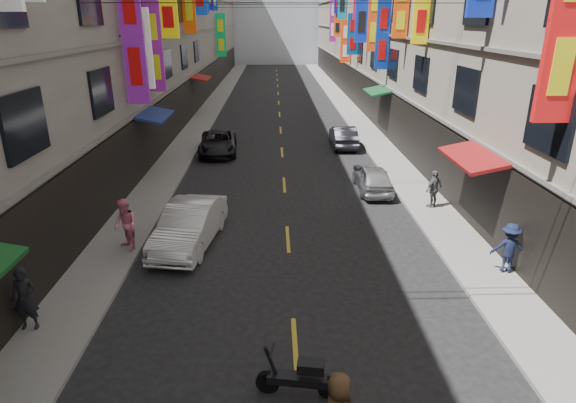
{
  "coord_description": "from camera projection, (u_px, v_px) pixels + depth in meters",
  "views": [
    {
      "loc": [
        -0.45,
        2.4,
        7.37
      ],
      "look_at": [
        -0.19,
        11.39,
        3.95
      ],
      "focal_mm": 30.0,
      "sensor_mm": 36.0,
      "label": 1
    }
  ],
  "objects": [
    {
      "name": "sidewalk_left",
      "position": [
        206.0,
        114.0,
        39.44
      ],
      "size": [
        2.0,
        90.0,
        0.12
      ],
      "primitive_type": "cube",
      "color": "slate",
      "rests_on": "ground"
    },
    {
      "name": "scooter_crossing",
      "position": [
        300.0,
        378.0,
        9.92
      ],
      "size": [
        1.8,
        0.59,
        1.14
      ],
      "rotation": [
        0.0,
        0.0,
        1.41
      ],
      "color": "black",
      "rests_on": "ground"
    },
    {
      "name": "car_left_mid",
      "position": [
        189.0,
        225.0,
        16.52
      ],
      "size": [
        2.24,
        4.67,
        1.48
      ],
      "primitive_type": "imported",
      "rotation": [
        0.0,
        0.0,
        -0.16
      ],
      "color": "silver",
      "rests_on": "ground"
    },
    {
      "name": "pedestrian_rfar",
      "position": [
        434.0,
        189.0,
        19.56
      ],
      "size": [
        1.05,
        0.95,
        1.56
      ],
      "primitive_type": "imported",
      "rotation": [
        0.0,
        0.0,
        3.75
      ],
      "color": "#595A5C",
      "rests_on": "sidewalk_right"
    },
    {
      "name": "street_awnings",
      "position": [
        258.0,
        114.0,
        23.58
      ],
      "size": [
        13.99,
        35.2,
        0.41
      ],
      "color": "#144D1D",
      "rests_on": "ground"
    },
    {
      "name": "pedestrian_lnear",
      "position": [
        25.0,
        299.0,
        11.77
      ],
      "size": [
        0.64,
        0.59,
        1.68
      ],
      "primitive_type": "imported",
      "rotation": [
        0.0,
        0.0,
        0.05
      ],
      "color": "black",
      "rests_on": "sidewalk_left"
    },
    {
      "name": "car_right_mid",
      "position": [
        373.0,
        179.0,
        21.75
      ],
      "size": [
        1.46,
        3.58,
        1.22
      ],
      "primitive_type": "imported",
      "rotation": [
        0.0,
        0.0,
        3.13
      ],
      "color": "silver",
      "rests_on": "ground"
    },
    {
      "name": "sidewalk_right",
      "position": [
        352.0,
        113.0,
        39.77
      ],
      "size": [
        2.0,
        90.0,
        0.12
      ],
      "primitive_type": "cube",
      "color": "slate",
      "rests_on": "ground"
    },
    {
      "name": "pedestrian_rnear",
      "position": [
        509.0,
        248.0,
        14.5
      ],
      "size": [
        1.12,
        0.76,
        1.57
      ],
      "primitive_type": "imported",
      "rotation": [
        0.0,
        0.0,
        2.89
      ],
      "color": "#121933",
      "rests_on": "sidewalk_right"
    },
    {
      "name": "car_left_far",
      "position": [
        218.0,
        143.0,
        27.93
      ],
      "size": [
        2.36,
        4.65,
        1.26
      ],
      "primitive_type": "imported",
      "rotation": [
        0.0,
        0.0,
        0.06
      ],
      "color": "black",
      "rests_on": "ground"
    },
    {
      "name": "car_right_far",
      "position": [
        343.0,
        136.0,
        29.39
      ],
      "size": [
        1.4,
        3.95,
        1.3
      ],
      "primitive_type": "imported",
      "rotation": [
        0.0,
        0.0,
        3.14
      ],
      "color": "#222128",
      "rests_on": "ground"
    },
    {
      "name": "scooter_far_right",
      "position": [
        360.0,
        176.0,
        22.59
      ],
      "size": [
        0.61,
        1.79,
        1.14
      ],
      "rotation": [
        0.0,
        0.0,
        3.31
      ],
      "color": "black",
      "rests_on": "ground"
    },
    {
      "name": "lane_markings",
      "position": [
        280.0,
        122.0,
        36.82
      ],
      "size": [
        0.12,
        80.2,
        0.01
      ],
      "color": "gold",
      "rests_on": "ground"
    },
    {
      "name": "pedestrian_lfar",
      "position": [
        125.0,
        225.0,
        15.87
      ],
      "size": [
        1.01,
        1.04,
        1.77
      ],
      "primitive_type": "imported",
      "rotation": [
        0.0,
        0.0,
        -0.84
      ],
      "color": "pink",
      "rests_on": "sidewalk_left"
    }
  ]
}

